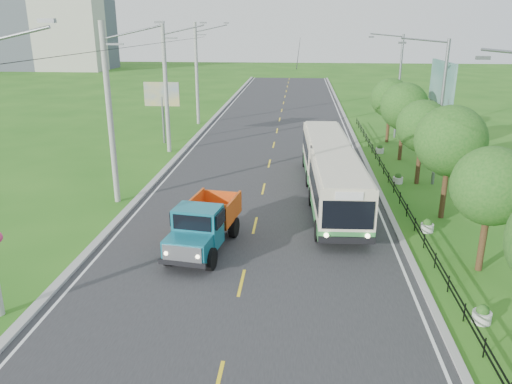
# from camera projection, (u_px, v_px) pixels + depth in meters

# --- Properties ---
(ground) EXTENTS (240.00, 240.00, 0.00)m
(ground) POSITION_uv_depth(u_px,v_px,m) (241.00, 283.00, 19.89)
(ground) COLOR #245F16
(ground) RESTS_ON ground
(road) EXTENTS (14.00, 120.00, 0.02)m
(road) POSITION_uv_depth(u_px,v_px,m) (271.00, 157.00, 38.77)
(road) COLOR #28282B
(road) RESTS_ON ground
(curb_left) EXTENTS (0.40, 120.00, 0.15)m
(curb_left) POSITION_uv_depth(u_px,v_px,m) (180.00, 154.00, 39.34)
(curb_left) COLOR #9E9E99
(curb_left) RESTS_ON ground
(curb_right) EXTENTS (0.30, 120.00, 0.10)m
(curb_right) POSITION_uv_depth(u_px,v_px,m) (364.00, 158.00, 38.16)
(curb_right) COLOR #9E9E99
(curb_right) RESTS_ON ground
(edge_line_left) EXTENTS (0.12, 120.00, 0.00)m
(edge_line_left) POSITION_uv_depth(u_px,v_px,m) (187.00, 155.00, 39.31)
(edge_line_left) COLOR silver
(edge_line_left) RESTS_ON road
(edge_line_right) EXTENTS (0.12, 120.00, 0.00)m
(edge_line_right) POSITION_uv_depth(u_px,v_px,m) (357.00, 159.00, 38.21)
(edge_line_right) COLOR silver
(edge_line_right) RESTS_ON road
(centre_dash) EXTENTS (0.12, 2.20, 0.00)m
(centre_dash) POSITION_uv_depth(u_px,v_px,m) (241.00, 283.00, 19.89)
(centre_dash) COLOR yellow
(centre_dash) RESTS_ON road
(railing_right) EXTENTS (0.04, 40.00, 0.60)m
(railing_right) POSITION_uv_depth(u_px,v_px,m) (388.00, 178.00, 32.35)
(railing_right) COLOR black
(railing_right) RESTS_ON ground
(pole_near) EXTENTS (3.51, 0.32, 10.00)m
(pole_near) POSITION_uv_depth(u_px,v_px,m) (110.00, 114.00, 27.44)
(pole_near) COLOR gray
(pole_near) RESTS_ON ground
(pole_mid) EXTENTS (3.51, 0.32, 10.00)m
(pole_mid) POSITION_uv_depth(u_px,v_px,m) (166.00, 88.00, 38.77)
(pole_mid) COLOR gray
(pole_mid) RESTS_ON ground
(pole_far) EXTENTS (3.51, 0.32, 10.00)m
(pole_far) POSITION_uv_depth(u_px,v_px,m) (197.00, 73.00, 50.09)
(pole_far) COLOR gray
(pole_far) RESTS_ON ground
(tree_second) EXTENTS (3.18, 3.26, 5.30)m
(tree_second) POSITION_uv_depth(u_px,v_px,m) (491.00, 189.00, 19.97)
(tree_second) COLOR #382314
(tree_second) RESTS_ON ground
(tree_third) EXTENTS (3.60, 3.62, 6.00)m
(tree_third) POSITION_uv_depth(u_px,v_px,m) (450.00, 144.00, 25.49)
(tree_third) COLOR #382314
(tree_third) RESTS_ON ground
(tree_fourth) EXTENTS (3.24, 3.31, 5.40)m
(tree_fourth) POSITION_uv_depth(u_px,v_px,m) (423.00, 128.00, 31.28)
(tree_fourth) COLOR #382314
(tree_fourth) RESTS_ON ground
(tree_fifth) EXTENTS (3.48, 3.52, 5.80)m
(tree_fifth) POSITION_uv_depth(u_px,v_px,m) (404.00, 109.00, 36.86)
(tree_fifth) COLOR #382314
(tree_fifth) RESTS_ON ground
(tree_back) EXTENTS (3.30, 3.36, 5.50)m
(tree_back) POSITION_uv_depth(u_px,v_px,m) (391.00, 100.00, 42.58)
(tree_back) COLOR #382314
(tree_back) RESTS_ON ground
(streetlight_mid) EXTENTS (3.02, 0.20, 9.07)m
(streetlight_mid) POSITION_uv_depth(u_px,v_px,m) (439.00, 108.00, 30.66)
(streetlight_mid) COLOR slate
(streetlight_mid) RESTS_ON ground
(streetlight_far) EXTENTS (3.02, 0.20, 9.07)m
(streetlight_far) POSITION_uv_depth(u_px,v_px,m) (397.00, 83.00, 43.87)
(streetlight_far) COLOR slate
(streetlight_far) RESTS_ON ground
(planter_front) EXTENTS (0.64, 0.64, 0.67)m
(planter_front) POSITION_uv_depth(u_px,v_px,m) (482.00, 315.00, 17.20)
(planter_front) COLOR silver
(planter_front) RESTS_ON ground
(planter_near) EXTENTS (0.64, 0.64, 0.67)m
(planter_near) POSITION_uv_depth(u_px,v_px,m) (427.00, 226.00, 24.75)
(planter_near) COLOR silver
(planter_near) RESTS_ON ground
(planter_mid) EXTENTS (0.64, 0.64, 0.67)m
(planter_mid) POSITION_uv_depth(u_px,v_px,m) (398.00, 179.00, 32.31)
(planter_mid) COLOR silver
(planter_mid) RESTS_ON ground
(planter_far) EXTENTS (0.64, 0.64, 0.67)m
(planter_far) POSITION_uv_depth(u_px,v_px,m) (380.00, 149.00, 39.86)
(planter_far) COLOR silver
(planter_far) RESTS_ON ground
(billboard_left) EXTENTS (3.00, 0.20, 5.20)m
(billboard_left) POSITION_uv_depth(u_px,v_px,m) (162.00, 98.00, 42.09)
(billboard_left) COLOR slate
(billboard_left) RESTS_ON ground
(billboard_right) EXTENTS (0.24, 6.00, 7.30)m
(billboard_right) POSITION_uv_depth(u_px,v_px,m) (441.00, 89.00, 36.04)
(billboard_right) COLOR slate
(billboard_right) RESTS_ON ground
(apartment_far) EXTENTS (24.00, 14.00, 26.00)m
(apartment_far) POSITION_uv_depth(u_px,v_px,m) (0.00, 12.00, 135.61)
(apartment_far) COLOR #B7B2A3
(apartment_far) RESTS_ON ground
(bus) EXTENTS (3.20, 15.78, 3.03)m
(bus) POSITION_uv_depth(u_px,v_px,m) (331.00, 168.00, 29.20)
(bus) COLOR #327E3D
(bus) RESTS_ON ground
(dump_truck) EXTENTS (2.84, 5.72, 2.30)m
(dump_truck) POSITION_uv_depth(u_px,v_px,m) (204.00, 222.00, 22.51)
(dump_truck) COLOR #146779
(dump_truck) RESTS_ON ground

